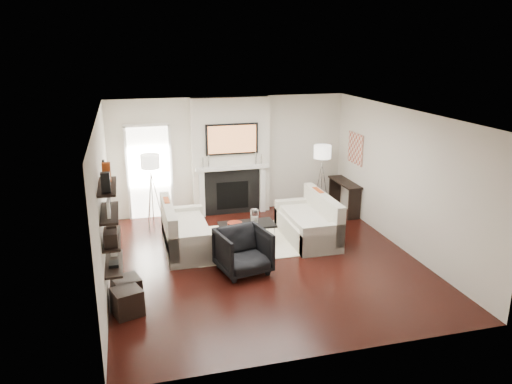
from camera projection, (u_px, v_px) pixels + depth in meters
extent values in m
plane|color=black|center=(264.00, 261.00, 9.21)|extent=(6.00, 6.00, 0.00)
plane|color=white|center=(265.00, 114.00, 8.43)|extent=(6.00, 6.00, 0.00)
plane|color=silver|center=(230.00, 155.00, 11.60)|extent=(5.50, 0.00, 5.50)
plane|color=silver|center=(332.00, 259.00, 6.05)|extent=(5.50, 0.00, 5.50)
plane|color=silver|center=(103.00, 203.00, 8.15)|extent=(0.00, 6.00, 6.00)
plane|color=silver|center=(403.00, 180.00, 9.50)|extent=(0.00, 6.00, 6.00)
cube|color=silver|center=(231.00, 156.00, 11.48)|extent=(1.80, 0.25, 2.70)
cube|color=black|center=(232.00, 192.00, 11.60)|extent=(1.30, 0.02, 1.04)
cube|color=black|center=(233.00, 195.00, 11.61)|extent=(0.75, 0.02, 0.65)
cube|color=white|center=(202.00, 194.00, 11.39)|extent=(0.12, 0.08, 1.10)
cube|color=white|center=(263.00, 189.00, 11.74)|extent=(0.12, 0.08, 1.10)
cube|color=white|center=(233.00, 168.00, 11.38)|extent=(1.70, 0.18, 0.07)
cube|color=black|center=(232.00, 139.00, 11.21)|extent=(1.20, 0.06, 0.70)
cube|color=#BF723F|center=(232.00, 139.00, 11.18)|extent=(1.10, 0.00, 0.62)
cylinder|color=silver|center=(208.00, 161.00, 11.20)|extent=(0.04, 0.04, 0.30)
cylinder|color=silver|center=(203.00, 163.00, 11.18)|extent=(0.04, 0.04, 0.24)
cylinder|color=silver|center=(256.00, 158.00, 11.47)|extent=(0.04, 0.04, 0.30)
cylinder|color=silver|center=(261.00, 159.00, 11.51)|extent=(0.04, 0.04, 0.24)
cube|color=white|center=(150.00, 173.00, 11.21)|extent=(0.90, 0.02, 2.10)
cube|color=white|center=(128.00, 174.00, 11.08)|extent=(0.06, 0.06, 2.16)
cube|color=white|center=(171.00, 172.00, 11.31)|extent=(0.06, 0.06, 2.16)
cube|color=white|center=(147.00, 125.00, 10.88)|extent=(1.02, 0.06, 0.06)
cube|color=#EFE4C4|center=(255.00, 240.00, 10.16)|extent=(2.60, 2.00, 0.01)
cube|color=beige|center=(187.00, 239.00, 9.68)|extent=(0.85, 1.80, 0.42)
cube|color=beige|center=(169.00, 225.00, 9.51)|extent=(0.18, 1.80, 0.80)
cube|color=beige|center=(193.00, 250.00, 8.91)|extent=(0.85, 0.18, 0.60)
cube|color=beige|center=(182.00, 220.00, 10.41)|extent=(0.85, 0.18, 0.60)
cube|color=beige|center=(189.00, 226.00, 9.62)|extent=(0.63, 1.44, 0.10)
cube|color=#A73E14|center=(167.00, 210.00, 9.73)|extent=(0.10, 0.42, 0.42)
cube|color=black|center=(170.00, 221.00, 9.18)|extent=(0.10, 0.40, 0.40)
cube|color=beige|center=(307.00, 229.00, 10.17)|extent=(0.85, 1.80, 0.42)
cube|color=beige|center=(323.00, 213.00, 10.17)|extent=(0.18, 1.80, 0.80)
cube|color=beige|center=(322.00, 240.00, 9.40)|extent=(0.85, 0.18, 0.60)
cube|color=beige|center=(294.00, 212.00, 10.90)|extent=(0.85, 0.18, 0.60)
cube|color=beige|center=(305.00, 217.00, 10.09)|extent=(0.63, 1.44, 0.10)
cube|color=#A73E14|center=(318.00, 199.00, 10.38)|extent=(0.10, 0.42, 0.42)
cube|color=black|center=(329.00, 209.00, 9.83)|extent=(0.10, 0.40, 0.40)
cube|color=black|center=(247.00, 225.00, 9.88)|extent=(1.10, 0.55, 0.04)
cylinder|color=silver|center=(225.00, 241.00, 9.62)|extent=(0.02, 0.02, 0.38)
cylinder|color=silver|center=(274.00, 236.00, 9.86)|extent=(0.02, 0.02, 0.38)
cylinder|color=silver|center=(220.00, 233.00, 10.03)|extent=(0.02, 0.02, 0.38)
cylinder|color=silver|center=(268.00, 228.00, 10.27)|extent=(0.02, 0.02, 0.38)
cylinder|color=white|center=(254.00, 216.00, 9.88)|extent=(0.17, 0.17, 0.29)
cylinder|color=white|center=(254.00, 219.00, 9.89)|extent=(0.09, 0.09, 0.14)
cylinder|color=#A2301B|center=(235.00, 224.00, 9.81)|extent=(0.29, 0.29, 0.05)
imported|color=black|center=(243.00, 249.00, 8.65)|extent=(0.97, 0.93, 0.85)
cylinder|color=silver|center=(152.00, 200.00, 10.80)|extent=(0.02, 0.02, 1.20)
cylinder|color=white|center=(150.00, 161.00, 10.56)|extent=(0.40, 0.40, 0.30)
cylinder|color=silver|center=(158.00, 199.00, 10.83)|extent=(0.25, 0.02, 1.23)
cylinder|color=silver|center=(150.00, 198.00, 10.88)|extent=(0.14, 0.22, 1.23)
cylinder|color=silver|center=(150.00, 201.00, 10.70)|extent=(0.14, 0.22, 1.23)
cylinder|color=silver|center=(321.00, 187.00, 11.72)|extent=(0.02, 0.02, 1.20)
cylinder|color=white|center=(322.00, 152.00, 11.47)|extent=(0.40, 0.40, 0.30)
cylinder|color=silver|center=(325.00, 187.00, 11.75)|extent=(0.25, 0.02, 1.23)
cylinder|color=silver|center=(317.00, 186.00, 11.79)|extent=(0.14, 0.22, 1.23)
cylinder|color=silver|center=(320.00, 188.00, 11.62)|extent=(0.14, 0.22, 1.23)
cube|color=black|center=(345.00, 182.00, 11.65)|extent=(0.35, 1.20, 0.04)
cube|color=black|center=(354.00, 205.00, 11.24)|extent=(0.30, 0.04, 0.71)
cube|color=black|center=(335.00, 191.00, 12.26)|extent=(0.30, 0.04, 0.71)
cube|color=tan|center=(356.00, 149.00, 11.33)|extent=(0.03, 0.70, 0.70)
cube|color=black|center=(114.00, 264.00, 7.44)|extent=(0.25, 1.00, 0.03)
cube|color=black|center=(112.00, 239.00, 7.33)|extent=(0.25, 1.00, 0.04)
cube|color=black|center=(110.00, 213.00, 7.21)|extent=(0.25, 1.00, 0.04)
cube|color=black|center=(107.00, 186.00, 7.10)|extent=(0.25, 1.00, 0.04)
cube|color=black|center=(106.00, 183.00, 6.71)|extent=(0.12, 0.10, 0.28)
cube|color=#A73E14|center=(106.00, 172.00, 7.25)|extent=(0.12, 0.10, 0.28)
cube|color=white|center=(109.00, 208.00, 7.03)|extent=(0.04, 0.30, 0.22)
cube|color=black|center=(109.00, 201.00, 7.42)|extent=(0.04, 0.22, 0.18)
cube|color=black|center=(111.00, 239.00, 7.02)|extent=(0.18, 0.25, 0.20)
cube|color=black|center=(112.00, 229.00, 7.51)|extent=(0.15, 0.12, 0.12)
cube|color=black|center=(114.00, 264.00, 7.33)|extent=(0.14, 0.20, 0.05)
cube|color=white|center=(114.00, 250.00, 7.66)|extent=(0.10, 0.10, 0.18)
cylinder|color=black|center=(104.00, 169.00, 8.89)|extent=(0.04, 0.34, 0.34)
cylinder|color=white|center=(105.00, 169.00, 8.89)|extent=(0.01, 0.29, 0.29)
cube|color=black|center=(127.00, 290.00, 7.70)|extent=(0.49, 0.49, 0.40)
cube|color=black|center=(127.00, 302.00, 7.35)|extent=(0.51, 0.51, 0.40)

